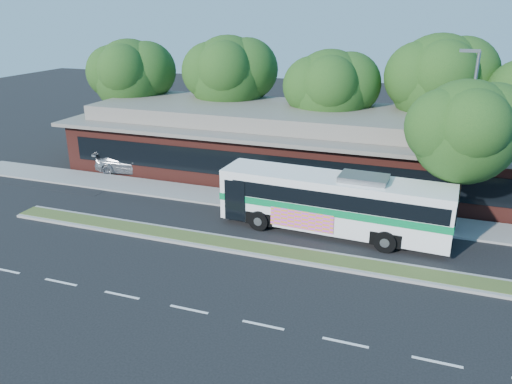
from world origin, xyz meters
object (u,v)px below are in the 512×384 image
at_px(sedan, 132,162).
at_px(sidewalk_tree, 473,130).
at_px(lamp_post, 466,139).
at_px(transit_bus, 334,199).

xyz_separation_m(sedan, sidewalk_tree, (21.22, -2.81, 4.61)).
bearing_deg(sedan, lamp_post, -106.78).
relative_size(transit_bus, sidewalk_tree, 1.51).
relative_size(lamp_post, transit_bus, 0.78).
xyz_separation_m(lamp_post, sedan, (-20.94, 2.87, -4.16)).
relative_size(sedan, sidewalk_tree, 0.66).
distance_m(transit_bus, sedan, 16.00).
bearing_deg(lamp_post, sedan, 172.21).
height_order(lamp_post, transit_bus, lamp_post).
bearing_deg(lamp_post, sidewalk_tree, 12.08).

